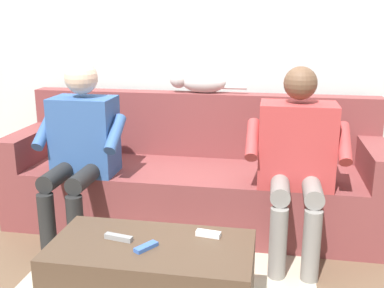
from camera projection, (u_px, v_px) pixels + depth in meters
name	position (u px, v px, depth m)	size (l,w,h in m)	color
ground_plane	(173.00, 271.00, 2.65)	(8.00, 8.00, 0.00)	brown
back_wall	(205.00, 29.00, 3.43)	(5.19, 0.06, 2.68)	silver
couch	(195.00, 180.00, 3.27)	(2.55, 0.77, 0.89)	brown
coffee_table	(152.00, 283.00, 2.17)	(0.94, 0.48, 0.40)	#4C3828
person_left_seated	(297.00, 152.00, 2.72)	(0.60, 0.58, 1.15)	#B23838
person_right_seated	(81.00, 142.00, 2.94)	(0.55, 0.60, 1.15)	#335693
cat_on_backrest	(198.00, 82.00, 3.34)	(0.57, 0.14, 0.17)	silver
remote_gray	(119.00, 237.00, 2.16)	(0.14, 0.03, 0.02)	gray
remote_white	(208.00, 234.00, 2.19)	(0.12, 0.04, 0.02)	white
remote_blue	(146.00, 247.00, 2.07)	(0.12, 0.04, 0.02)	#3860B7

